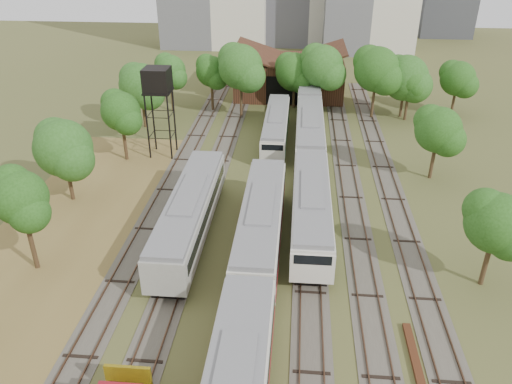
# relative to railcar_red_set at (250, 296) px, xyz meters

# --- Properties ---
(dry_grass_patch) EXTENTS (14.00, 60.00, 0.04)m
(dry_grass_patch) POSITION_rel_railcar_red_set_xyz_m (-16.00, 0.74, -2.10)
(dry_grass_patch) COLOR brown
(dry_grass_patch) RESTS_ON ground
(tracks) EXTENTS (24.60, 80.00, 0.19)m
(tracks) POSITION_rel_railcar_red_set_xyz_m (1.33, 17.74, -2.08)
(tracks) COLOR #4C473D
(tracks) RESTS_ON ground
(railcar_red_set) EXTENTS (3.24, 34.58, 4.02)m
(railcar_red_set) POSITION_rel_railcar_red_set_xyz_m (0.00, 0.00, 0.00)
(railcar_red_set) COLOR black
(railcar_red_set) RESTS_ON ground
(railcar_green_set) EXTENTS (3.17, 52.08, 3.93)m
(railcar_green_set) POSITION_rel_railcar_red_set_xyz_m (4.00, 29.22, -0.05)
(railcar_green_set) COLOR black
(railcar_green_set) RESTS_ON ground
(railcar_rear) EXTENTS (2.76, 16.07, 3.41)m
(railcar_rear) POSITION_rel_railcar_red_set_xyz_m (0.00, 31.59, -0.32)
(railcar_rear) COLOR black
(railcar_rear) RESTS_ON ground
(old_grey_coach) EXTENTS (3.19, 18.00, 3.95)m
(old_grey_coach) POSITION_rel_railcar_red_set_xyz_m (-6.00, 9.91, 0.03)
(old_grey_coach) COLOR black
(old_grey_coach) RESTS_ON ground
(water_tower) EXTENTS (2.86, 2.86, 9.92)m
(water_tower) POSITION_rel_railcar_red_set_xyz_m (-12.61, 26.47, 6.24)
(water_tower) COLOR black
(water_tower) RESTS_ON ground
(rail_pile_far) EXTENTS (0.49, 7.90, 0.26)m
(rail_pile_far) POSITION_rel_railcar_red_set_xyz_m (10.20, -3.54, -1.99)
(rail_pile_far) COLOR #4E2816
(rail_pile_far) RESTS_ON ground
(maintenance_shed) EXTENTS (16.45, 11.55, 7.58)m
(maintenance_shed) POSITION_rel_railcar_red_set_xyz_m (1.00, 50.72, 0.79)
(maintenance_shed) COLOR #331E12
(maintenance_shed) RESTS_ON ground
(tree_band_left) EXTENTS (7.73, 55.64, 8.24)m
(tree_band_left) POSITION_rel_railcar_red_set_xyz_m (-18.04, 13.26, 3.34)
(tree_band_left) COLOR #382616
(tree_band_left) RESTS_ON ground
(tree_band_far) EXTENTS (43.36, 9.91, 9.71)m
(tree_band_far) POSITION_rel_railcar_red_set_xyz_m (5.69, 42.11, 3.81)
(tree_band_far) COLOR #382616
(tree_band_far) RESTS_ON ground
(tree_band_right) EXTENTS (4.68, 39.39, 7.61)m
(tree_band_right) POSITION_rel_railcar_red_set_xyz_m (16.59, 21.26, 3.14)
(tree_band_right) COLOR #382616
(tree_band_right) RESTS_ON ground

